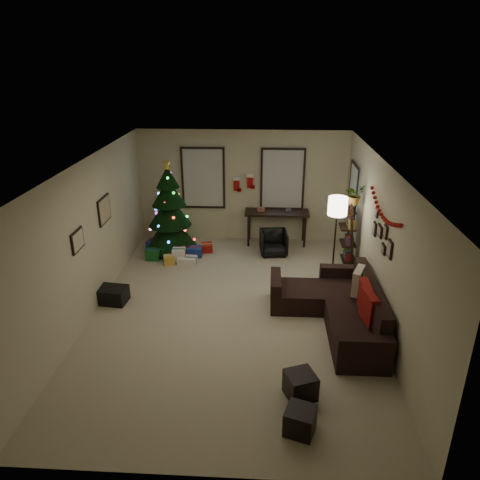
# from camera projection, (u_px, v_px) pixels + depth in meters

# --- Properties ---
(floor) EXTENTS (7.00, 7.00, 0.00)m
(floor) POSITION_uv_depth(u_px,v_px,m) (233.00, 311.00, 8.27)
(floor) COLOR tan
(floor) RESTS_ON ground
(ceiling) EXTENTS (7.00, 7.00, 0.00)m
(ceiling) POSITION_uv_depth(u_px,v_px,m) (232.00, 164.00, 7.24)
(ceiling) COLOR white
(ceiling) RESTS_ON floor
(wall_back) EXTENTS (5.00, 0.00, 5.00)m
(wall_back) POSITION_uv_depth(u_px,v_px,m) (243.00, 186.00, 10.98)
(wall_back) COLOR beige
(wall_back) RESTS_ON floor
(wall_front) EXTENTS (5.00, 0.00, 5.00)m
(wall_front) POSITION_uv_depth(u_px,v_px,m) (206.00, 379.00, 4.53)
(wall_front) COLOR beige
(wall_front) RESTS_ON floor
(wall_left) EXTENTS (0.00, 7.00, 7.00)m
(wall_left) POSITION_uv_depth(u_px,v_px,m) (88.00, 239.00, 7.89)
(wall_left) COLOR beige
(wall_left) RESTS_ON floor
(wall_right) EXTENTS (0.00, 7.00, 7.00)m
(wall_right) POSITION_uv_depth(u_px,v_px,m) (381.00, 246.00, 7.62)
(wall_right) COLOR beige
(wall_right) RESTS_ON floor
(window_back_left) EXTENTS (1.05, 0.06, 1.50)m
(window_back_left) POSITION_uv_depth(u_px,v_px,m) (203.00, 178.00, 10.93)
(window_back_left) COLOR #728CB2
(window_back_left) RESTS_ON wall_back
(window_back_right) EXTENTS (1.05, 0.06, 1.50)m
(window_back_right) POSITION_uv_depth(u_px,v_px,m) (283.00, 179.00, 10.83)
(window_back_right) COLOR #728CB2
(window_back_right) RESTS_ON wall_back
(window_right_wall) EXTENTS (0.06, 0.90, 1.30)m
(window_right_wall) POSITION_uv_depth(u_px,v_px,m) (354.00, 193.00, 9.92)
(window_right_wall) COLOR #728CB2
(window_right_wall) RESTS_ON wall_right
(christmas_tree) EXTENTS (1.19, 1.19, 2.21)m
(christmas_tree) POSITION_uv_depth(u_px,v_px,m) (170.00, 214.00, 10.41)
(christmas_tree) COLOR black
(christmas_tree) RESTS_ON floor
(presents) EXTENTS (1.50, 1.01, 0.30)m
(presents) POSITION_uv_depth(u_px,v_px,m) (176.00, 253.00, 10.35)
(presents) COLOR navy
(presents) RESTS_ON floor
(sofa) EXTENTS (1.75, 2.55, 0.84)m
(sofa) POSITION_uv_depth(u_px,v_px,m) (339.00, 308.00, 7.83)
(sofa) COLOR black
(sofa) RESTS_ON floor
(pillow_red_a) EXTENTS (0.21, 0.52, 0.50)m
(pillow_red_a) POSITION_uv_depth(u_px,v_px,m) (369.00, 307.00, 7.16)
(pillow_red_a) COLOR maroon
(pillow_red_a) RESTS_ON sofa
(pillow_red_b) EXTENTS (0.14, 0.50, 0.50)m
(pillow_red_b) POSITION_uv_depth(u_px,v_px,m) (365.00, 297.00, 7.44)
(pillow_red_b) COLOR maroon
(pillow_red_b) RESTS_ON sofa
(pillow_cream) EXTENTS (0.29, 0.47, 0.46)m
(pillow_cream) POSITION_uv_depth(u_px,v_px,m) (358.00, 281.00, 8.00)
(pillow_cream) COLOR #BCB298
(pillow_cream) RESTS_ON sofa
(ottoman_near) EXTENTS (0.49, 0.49, 0.36)m
(ottoman_near) POSITION_uv_depth(u_px,v_px,m) (300.00, 385.00, 6.16)
(ottoman_near) COLOR black
(ottoman_near) RESTS_ON floor
(ottoman_far) EXTENTS (0.45, 0.45, 0.33)m
(ottoman_far) POSITION_uv_depth(u_px,v_px,m) (300.00, 421.00, 5.59)
(ottoman_far) COLOR black
(ottoman_far) RESTS_ON floor
(desk) EXTENTS (1.52, 0.54, 0.82)m
(desk) POSITION_uv_depth(u_px,v_px,m) (277.00, 215.00, 10.92)
(desk) COLOR black
(desk) RESTS_ON floor
(desk_chair) EXTENTS (0.60, 0.57, 0.57)m
(desk_chair) POSITION_uv_depth(u_px,v_px,m) (274.00, 243.00, 10.49)
(desk_chair) COLOR black
(desk_chair) RESTS_ON floor
(bookshelf) EXTENTS (0.30, 0.48, 1.62)m
(bookshelf) POSITION_uv_depth(u_px,v_px,m) (349.00, 238.00, 9.42)
(bookshelf) COLOR black
(bookshelf) RESTS_ON floor
(potted_plant) EXTENTS (0.63, 0.62, 0.53)m
(potted_plant) POSITION_uv_depth(u_px,v_px,m) (355.00, 192.00, 8.89)
(potted_plant) COLOR #4C4C4C
(potted_plant) RESTS_ON bookshelf
(floor_lamp) EXTENTS (0.38, 0.38, 1.78)m
(floor_lamp) POSITION_uv_depth(u_px,v_px,m) (337.00, 212.00, 8.83)
(floor_lamp) COLOR black
(floor_lamp) RESTS_ON floor
(art_map) EXTENTS (0.04, 0.60, 0.50)m
(art_map) POSITION_uv_depth(u_px,v_px,m) (104.00, 210.00, 8.57)
(art_map) COLOR black
(art_map) RESTS_ON wall_left
(art_abstract) EXTENTS (0.04, 0.45, 0.35)m
(art_abstract) POSITION_uv_depth(u_px,v_px,m) (77.00, 241.00, 7.37)
(art_abstract) COLOR black
(art_abstract) RESTS_ON wall_left
(gallery) EXTENTS (0.03, 1.25, 0.54)m
(gallery) POSITION_uv_depth(u_px,v_px,m) (382.00, 235.00, 7.47)
(gallery) COLOR black
(gallery) RESTS_ON wall_right
(garland) EXTENTS (0.08, 1.90, 0.30)m
(garland) POSITION_uv_depth(u_px,v_px,m) (384.00, 210.00, 7.29)
(garland) COLOR #A5140C
(garland) RESTS_ON wall_right
(stocking_left) EXTENTS (0.20, 0.05, 0.36)m
(stocking_left) POSITION_uv_depth(u_px,v_px,m) (237.00, 184.00, 10.93)
(stocking_left) COLOR #990F0C
(stocking_left) RESTS_ON wall_back
(stocking_right) EXTENTS (0.20, 0.05, 0.36)m
(stocking_right) POSITION_uv_depth(u_px,v_px,m) (250.00, 181.00, 10.80)
(stocking_right) COLOR #990F0C
(stocking_right) RESTS_ON wall_back
(storage_bin) EXTENTS (0.64, 0.46, 0.30)m
(storage_bin) POSITION_uv_depth(u_px,v_px,m) (111.00, 295.00, 8.52)
(storage_bin) COLOR black
(storage_bin) RESTS_ON floor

